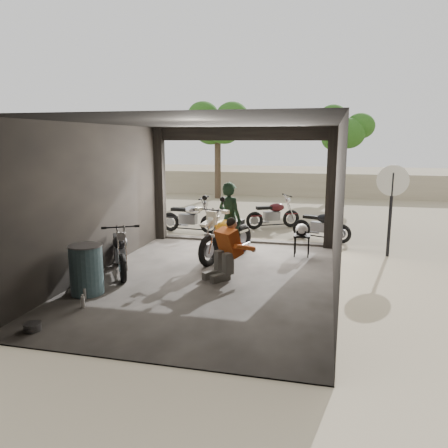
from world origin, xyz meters
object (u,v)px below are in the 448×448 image
at_px(main_bike, 227,232).
at_px(outside_bike_b, 273,212).
at_px(rider, 230,219).
at_px(stool, 302,238).
at_px(outside_bike_c, 321,223).
at_px(mechanic, 224,250).
at_px(oil_drum, 86,270).
at_px(sign_post, 392,196).
at_px(outside_bike_a, 189,215).
at_px(left_bike, 120,248).
at_px(helmet, 302,229).

distance_m(main_bike, outside_bike_b, 4.05).
height_order(rider, stool, rider).
relative_size(outside_bike_c, mechanic, 1.24).
xyz_separation_m(rider, oil_drum, (-1.97, -3.39, -0.45)).
distance_m(outside_bike_b, rider, 3.71).
relative_size(rider, stool, 3.36).
height_order(rider, sign_post, sign_post).
distance_m(outside_bike_a, oil_drum, 5.73).
bearing_deg(main_bike, rider, 111.25).
bearing_deg(oil_drum, mechanic, 33.57).
bearing_deg(main_bike, left_bike, -120.71).
height_order(left_bike, mechanic, mechanic).
bearing_deg(mechanic, oil_drum, -109.37).
distance_m(left_bike, sign_post, 6.56).
bearing_deg(mechanic, outside_bike_c, 102.06).
bearing_deg(main_bike, helmet, 39.80).
distance_m(mechanic, helmet, 2.60).
xyz_separation_m(main_bike, helmet, (1.75, 0.65, 0.03)).
xyz_separation_m(outside_bike_b, helmet, (1.13, -3.36, 0.15)).
distance_m(main_bike, sign_post, 4.12).
bearing_deg(outside_bike_b, left_bike, 125.95).
bearing_deg(rider, outside_bike_b, -73.07).
xyz_separation_m(main_bike, sign_post, (3.85, 1.20, 0.85)).
height_order(outside_bike_a, mechanic, mechanic).
relative_size(mechanic, helmet, 3.91).
bearing_deg(main_bike, outside_bike_b, 100.69).
height_order(outside_bike_b, stool, outside_bike_b).
distance_m(left_bike, oil_drum, 1.37).
xyz_separation_m(left_bike, oil_drum, (0.00, -1.37, -0.10)).
relative_size(main_bike, mechanic, 1.62).
bearing_deg(main_bike, mechanic, -59.39).
height_order(outside_bike_a, sign_post, sign_post).
relative_size(outside_bike_c, oil_drum, 1.63).
relative_size(outside_bike_b, mechanic, 1.31).
relative_size(left_bike, sign_post, 0.75).
xyz_separation_m(outside_bike_a, stool, (3.58, -2.04, -0.10)).
relative_size(rider, helmet, 5.83).
relative_size(main_bike, rider, 1.08).
distance_m(mechanic, stool, 2.63).
height_order(main_bike, stool, main_bike).
xyz_separation_m(left_bike, outside_bike_c, (4.17, 4.21, -0.05)).
bearing_deg(outside_bike_a, rider, -136.00).
bearing_deg(rider, outside_bike_a, -25.37).
height_order(main_bike, outside_bike_c, main_bike).
distance_m(outside_bike_a, mechanic, 4.71).
relative_size(left_bike, outside_bike_c, 1.10).
distance_m(outside_bike_c, helmet, 1.98).
distance_m(outside_bike_b, oil_drum, 7.49).
bearing_deg(sign_post, helmet, 177.78).
xyz_separation_m(outside_bike_a, sign_post, (5.67, -1.51, 0.95)).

